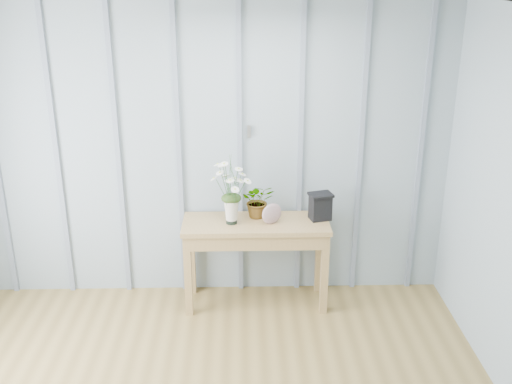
{
  "coord_description": "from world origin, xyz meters",
  "views": [
    {
      "loc": [
        0.27,
        -2.49,
        2.72
      ],
      "look_at": [
        0.38,
        1.94,
        1.03
      ],
      "focal_mm": 42.0,
      "sensor_mm": 36.0,
      "label": 1
    }
  ],
  "objects_px": {
    "sideboard": "(256,234)",
    "felt_disc_vessel": "(272,214)",
    "daisy_vase": "(231,183)",
    "carved_box": "(320,206)"
  },
  "relations": [
    {
      "from": "carved_box",
      "to": "sideboard",
      "type": "bearing_deg",
      "value": -175.53
    },
    {
      "from": "sideboard",
      "to": "daisy_vase",
      "type": "xyz_separation_m",
      "value": [
        -0.2,
        -0.02,
        0.47
      ]
    },
    {
      "from": "sideboard",
      "to": "felt_disc_vessel",
      "type": "distance_m",
      "value": 0.24
    },
    {
      "from": "felt_disc_vessel",
      "to": "carved_box",
      "type": "bearing_deg",
      "value": -13.21
    },
    {
      "from": "felt_disc_vessel",
      "to": "carved_box",
      "type": "height_order",
      "value": "carved_box"
    },
    {
      "from": "sideboard",
      "to": "felt_disc_vessel",
      "type": "xyz_separation_m",
      "value": [
        0.13,
        -0.04,
        0.2
      ]
    },
    {
      "from": "daisy_vase",
      "to": "felt_disc_vessel",
      "type": "xyz_separation_m",
      "value": [
        0.33,
        -0.02,
        -0.26
      ]
    },
    {
      "from": "daisy_vase",
      "to": "felt_disc_vessel",
      "type": "height_order",
      "value": "daisy_vase"
    },
    {
      "from": "sideboard",
      "to": "carved_box",
      "type": "relative_size",
      "value": 5.3
    },
    {
      "from": "daisy_vase",
      "to": "carved_box",
      "type": "bearing_deg",
      "value": 5.04
    }
  ]
}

